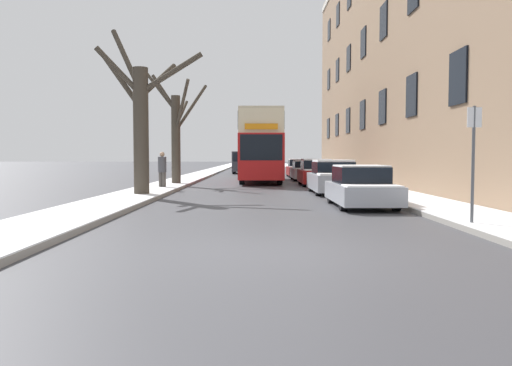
# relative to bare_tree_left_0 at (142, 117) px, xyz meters

# --- Properties ---
(ground_plane) EXTENTS (320.00, 320.00, 0.00)m
(ground_plane) POSITION_rel_bare_tree_left_0_xyz_m (5.00, -11.47, -3.18)
(ground_plane) COLOR #424247
(sidewalk_left) EXTENTS (2.22, 130.00, 0.16)m
(sidewalk_left) POSITION_rel_bare_tree_left_0_xyz_m (-0.21, 41.53, -3.10)
(sidewalk_left) COLOR gray
(sidewalk_left) RESTS_ON ground
(sidewalk_right) EXTENTS (2.22, 130.00, 0.16)m
(sidewalk_right) POSITION_rel_bare_tree_left_0_xyz_m (10.22, 41.53, -3.10)
(sidewalk_right) COLOR gray
(sidewalk_right) RESTS_ON ground
(terrace_facade_right) EXTENTS (9.10, 39.23, 16.76)m
(terrace_facade_right) POSITION_rel_bare_tree_left_0_xyz_m (15.82, 11.54, 5.20)
(terrace_facade_right) COLOR #8C7056
(terrace_facade_right) RESTS_ON ground
(bare_tree_left_0) EXTENTS (4.45, 2.21, 6.99)m
(bare_tree_left_0) POSITION_rel_bare_tree_left_0_xyz_m (0.00, 0.00, 0.00)
(bare_tree_left_0) COLOR #423A30
(bare_tree_left_0) RESTS_ON ground
(bare_tree_left_1) EXTENTS (3.58, 3.93, 6.51)m
(bare_tree_left_1) POSITION_rel_bare_tree_left_0_xyz_m (0.15, 8.01, -0.11)
(bare_tree_left_1) COLOR #423A30
(bare_tree_left_1) RESTS_ON ground
(double_decker_bus) EXTENTS (2.59, 10.69, 4.39)m
(double_decker_bus) POSITION_rel_bare_tree_left_0_xyz_m (4.89, 12.45, -0.70)
(double_decker_bus) COLOR red
(double_decker_bus) RESTS_ON ground
(parked_car_0) EXTENTS (1.81, 4.06, 1.35)m
(parked_car_0) POSITION_rel_bare_tree_left_0_xyz_m (8.01, -3.79, -2.56)
(parked_car_0) COLOR #9EA3AD
(parked_car_0) RESTS_ON ground
(parked_car_1) EXTENTS (1.89, 4.40, 1.49)m
(parked_car_1) POSITION_rel_bare_tree_left_0_xyz_m (8.01, 2.06, -2.49)
(parked_car_1) COLOR #9EA3AD
(parked_car_1) RESTS_ON ground
(parked_car_2) EXTENTS (1.81, 4.05, 1.51)m
(parked_car_2) POSITION_rel_bare_tree_left_0_xyz_m (8.01, 8.37, -2.49)
(parked_car_2) COLOR maroon
(parked_car_2) RESTS_ON ground
(parked_car_3) EXTENTS (1.81, 4.56, 1.37)m
(parked_car_3) POSITION_rel_bare_tree_left_0_xyz_m (8.01, 14.65, -2.54)
(parked_car_3) COLOR #9EA3AD
(parked_car_3) RESTS_ON ground
(parked_car_4) EXTENTS (1.75, 4.20, 1.44)m
(parked_car_4) POSITION_rel_bare_tree_left_0_xyz_m (8.01, 20.23, -2.52)
(parked_car_4) COLOR maroon
(parked_car_4) RESTS_ON ground
(oncoming_van) EXTENTS (1.93, 5.18, 2.13)m
(oncoming_van) POSITION_rel_bare_tree_left_0_xyz_m (3.32, 28.76, -2.03)
(oncoming_van) COLOR #333842
(oncoming_van) RESTS_ON ground
(pedestrian_left_sidewalk) EXTENTS (0.41, 0.41, 1.86)m
(pedestrian_left_sidewalk) POSITION_rel_bare_tree_left_0_xyz_m (0.03, 4.40, -2.16)
(pedestrian_left_sidewalk) COLOR #4C4742
(pedestrian_left_sidewalk) RESTS_ON ground
(street_sign_post) EXTENTS (0.32, 0.07, 2.74)m
(street_sign_post) POSITION_rel_bare_tree_left_0_xyz_m (9.41, -8.87, -1.62)
(street_sign_post) COLOR #4C4F54
(street_sign_post) RESTS_ON ground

